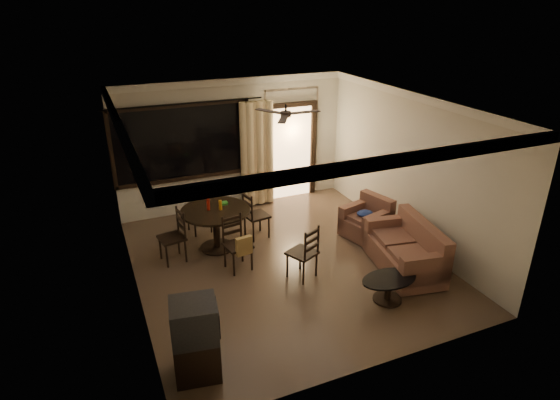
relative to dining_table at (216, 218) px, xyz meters
name	(u,v)px	position (x,y,z in m)	size (l,w,h in m)	color
ground	(285,263)	(0.95, -0.98, -0.62)	(5.50, 5.50, 0.00)	#7F6651
room_shell	(277,133)	(1.54, 0.79, 1.21)	(5.50, 6.70, 5.50)	beige
dining_table	(216,218)	(0.00, 0.00, 0.00)	(1.25, 1.25, 1.00)	black
dining_chair_west	(173,246)	(-0.83, -0.13, -0.34)	(0.48, 0.48, 0.95)	black
dining_chair_east	(256,223)	(0.82, 0.13, -0.34)	(0.48, 0.48, 0.95)	black
dining_chair_south	(238,253)	(0.14, -0.85, -0.31)	(0.48, 0.53, 0.95)	black
dining_chair_north	(200,219)	(-0.13, 0.78, -0.34)	(0.48, 0.48, 0.95)	black
tv_cabinet	(196,339)	(-1.10, -2.97, -0.09)	(0.62, 0.58, 1.05)	black
sofa	(407,252)	(2.78, -1.98, -0.28)	(1.10, 1.69, 0.84)	#44271F
armchair	(368,221)	(2.83, -0.68, -0.30)	(0.94, 0.94, 0.77)	#44271F
coffee_table	(389,285)	(1.96, -2.61, -0.35)	(0.91, 0.54, 0.40)	black
side_chair	(303,262)	(1.03, -1.51, -0.33)	(0.56, 0.56, 0.96)	black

